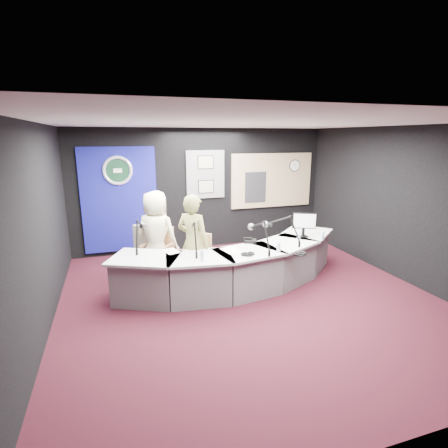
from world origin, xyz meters
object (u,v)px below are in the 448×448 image
object	(u,v)px
broadcast_desk	(236,266)
person_man	(156,235)
armchair_left	(157,254)
armchair_right	(194,265)
person_woman	(193,243)

from	to	relation	value
broadcast_desk	person_man	distance (m)	1.61
armchair_left	armchair_right	xyz separation A→B (m)	(0.54, -0.71, -0.02)
armchair_right	person_man	distance (m)	0.98
armchair_left	armchair_right	distance (m)	0.89
person_man	person_woman	size ratio (longest dim) A/B	0.99
person_man	person_woman	bearing A→B (deg)	161.87
person_man	broadcast_desk	bearing A→B (deg)	-179.78
broadcast_desk	person_man	bearing A→B (deg)	145.87
person_woman	armchair_right	bearing A→B (deg)	-0.00
armchair_left	person_woman	distance (m)	0.97
broadcast_desk	person_woman	size ratio (longest dim) A/B	2.68
armchair_right	person_man	size ratio (longest dim) A/B	0.52
armchair_left	broadcast_desk	bearing A→B (deg)	4.92
person_man	person_woman	distance (m)	0.89
armchair_left	armchair_right	world-z (taller)	armchair_left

